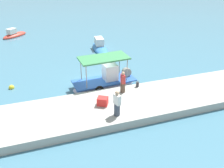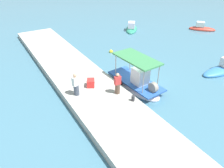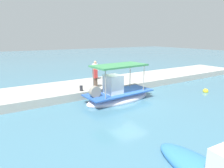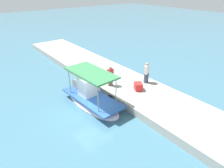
{
  "view_description": "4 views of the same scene",
  "coord_description": "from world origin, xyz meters",
  "px_view_note": "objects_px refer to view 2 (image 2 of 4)",
  "views": [
    {
      "loc": [
        -4.44,
        -17.52,
        9.67
      ],
      "look_at": [
        0.55,
        -2.45,
        1.28
      ],
      "focal_mm": 38.02,
      "sensor_mm": 36.0,
      "label": 1
    },
    {
      "loc": [
        12.71,
        -10.16,
        9.65
      ],
      "look_at": [
        0.63,
        -2.78,
        1.07
      ],
      "focal_mm": 34.22,
      "sensor_mm": 36.0,
      "label": 2
    },
    {
      "loc": [
        8.44,
        11.29,
        4.66
      ],
      "look_at": [
        0.22,
        -1.88,
        0.9
      ],
      "focal_mm": 31.57,
      "sensor_mm": 36.0,
      "label": 3
    },
    {
      "loc": [
        -10.67,
        6.44,
        8.29
      ],
      "look_at": [
        0.95,
        -2.6,
        0.9
      ],
      "focal_mm": 32.62,
      "sensor_mm": 36.0,
      "label": 4
    }
  ],
  "objects_px": {
    "cargo_crate": "(91,83)",
    "marker_buoy": "(111,52)",
    "moored_boat_near": "(131,28)",
    "mooring_bollard": "(133,98)",
    "fisherman_near_bollard": "(76,85)",
    "fisherman_by_crate": "(117,84)",
    "moored_boat_mid": "(202,28)",
    "moored_boat_far": "(224,69)",
    "main_fishing_boat": "(136,82)"
  },
  "relations": [
    {
      "from": "cargo_crate",
      "to": "moored_boat_near",
      "type": "relative_size",
      "value": 0.16
    },
    {
      "from": "fisherman_near_bollard",
      "to": "moored_boat_far",
      "type": "relative_size",
      "value": 0.34
    },
    {
      "from": "main_fishing_boat",
      "to": "cargo_crate",
      "type": "xyz_separation_m",
      "value": [
        -1.27,
        -3.58,
        0.42
      ]
    },
    {
      "from": "mooring_bollard",
      "to": "marker_buoy",
      "type": "distance_m",
      "value": 10.57
    },
    {
      "from": "fisherman_by_crate",
      "to": "marker_buoy",
      "type": "relative_size",
      "value": 3.84
    },
    {
      "from": "cargo_crate",
      "to": "moored_boat_near",
      "type": "bearing_deg",
      "value": 133.39
    },
    {
      "from": "fisherman_near_bollard",
      "to": "cargo_crate",
      "type": "distance_m",
      "value": 1.64
    },
    {
      "from": "main_fishing_boat",
      "to": "moored_boat_near",
      "type": "xyz_separation_m",
      "value": [
        -13.42,
        9.27,
        -0.24
      ]
    },
    {
      "from": "main_fishing_boat",
      "to": "fisherman_near_bollard",
      "type": "xyz_separation_m",
      "value": [
        -0.72,
        -5.04,
        0.94
      ]
    },
    {
      "from": "fisherman_near_bollard",
      "to": "moored_boat_near",
      "type": "relative_size",
      "value": 0.4
    },
    {
      "from": "fisherman_by_crate",
      "to": "mooring_bollard",
      "type": "xyz_separation_m",
      "value": [
        1.42,
        0.43,
        -0.57
      ]
    },
    {
      "from": "main_fishing_boat",
      "to": "fisherman_by_crate",
      "type": "xyz_separation_m",
      "value": [
        0.7,
        -2.31,
        0.91
      ]
    },
    {
      "from": "fisherman_by_crate",
      "to": "marker_buoy",
      "type": "distance_m",
      "value": 9.52
    },
    {
      "from": "mooring_bollard",
      "to": "moored_boat_mid",
      "type": "relative_size",
      "value": 0.11
    },
    {
      "from": "mooring_bollard",
      "to": "moored_boat_far",
      "type": "bearing_deg",
      "value": 90.17
    },
    {
      "from": "cargo_crate",
      "to": "moored_boat_mid",
      "type": "xyz_separation_m",
      "value": [
        -6.59,
        21.79,
        -0.67
      ]
    },
    {
      "from": "fisherman_by_crate",
      "to": "mooring_bollard",
      "type": "height_order",
      "value": "fisherman_by_crate"
    },
    {
      "from": "main_fishing_boat",
      "to": "mooring_bollard",
      "type": "bearing_deg",
      "value": -41.56
    },
    {
      "from": "cargo_crate",
      "to": "marker_buoy",
      "type": "bearing_deg",
      "value": 137.84
    },
    {
      "from": "moored_boat_near",
      "to": "moored_boat_far",
      "type": "height_order",
      "value": "moored_boat_far"
    },
    {
      "from": "moored_boat_mid",
      "to": "moored_boat_far",
      "type": "xyz_separation_m",
      "value": [
        9.96,
        -9.12,
        0.03
      ]
    },
    {
      "from": "cargo_crate",
      "to": "marker_buoy",
      "type": "distance_m",
      "value": 8.59
    },
    {
      "from": "moored_boat_near",
      "to": "moored_boat_far",
      "type": "bearing_deg",
      "value": -0.66
    },
    {
      "from": "fisherman_near_bollard",
      "to": "moored_boat_far",
      "type": "bearing_deg",
      "value": 78.72
    },
    {
      "from": "fisherman_by_crate",
      "to": "moored_boat_near",
      "type": "bearing_deg",
      "value": 140.65
    },
    {
      "from": "main_fishing_boat",
      "to": "fisherman_by_crate",
      "type": "height_order",
      "value": "main_fishing_boat"
    },
    {
      "from": "main_fishing_boat",
      "to": "moored_boat_near",
      "type": "height_order",
      "value": "main_fishing_boat"
    },
    {
      "from": "moored_boat_far",
      "to": "marker_buoy",
      "type": "bearing_deg",
      "value": -144.46
    },
    {
      "from": "moored_boat_near",
      "to": "mooring_bollard",
      "type": "bearing_deg",
      "value": -35.65
    },
    {
      "from": "cargo_crate",
      "to": "marker_buoy",
      "type": "height_order",
      "value": "cargo_crate"
    },
    {
      "from": "fisherman_near_bollard",
      "to": "marker_buoy",
      "type": "bearing_deg",
      "value": 133.73
    },
    {
      "from": "moored_boat_far",
      "to": "moored_boat_near",
      "type": "bearing_deg",
      "value": 179.34
    },
    {
      "from": "cargo_crate",
      "to": "moored_boat_mid",
      "type": "bearing_deg",
      "value": 106.83
    },
    {
      "from": "mooring_bollard",
      "to": "marker_buoy",
      "type": "relative_size",
      "value": 0.93
    },
    {
      "from": "fisherman_by_crate",
      "to": "moored_boat_far",
      "type": "xyz_separation_m",
      "value": [
        1.39,
        11.4,
        -1.12
      ]
    },
    {
      "from": "marker_buoy",
      "to": "moored_boat_far",
      "type": "distance_m",
      "value": 11.93
    },
    {
      "from": "moored_boat_near",
      "to": "fisherman_by_crate",
      "type": "bearing_deg",
      "value": -39.35
    },
    {
      "from": "main_fishing_boat",
      "to": "moored_boat_far",
      "type": "height_order",
      "value": "main_fishing_boat"
    },
    {
      "from": "mooring_bollard",
      "to": "moored_boat_mid",
      "type": "bearing_deg",
      "value": 116.43
    },
    {
      "from": "mooring_bollard",
      "to": "cargo_crate",
      "type": "xyz_separation_m",
      "value": [
        -3.4,
        -1.7,
        0.08
      ]
    },
    {
      "from": "fisherman_near_bollard",
      "to": "moored_boat_mid",
      "type": "xyz_separation_m",
      "value": [
        -7.14,
        23.25,
        -1.19
      ]
    },
    {
      "from": "fisherman_near_bollard",
      "to": "fisherman_by_crate",
      "type": "distance_m",
      "value": 3.08
    },
    {
      "from": "moored_boat_near",
      "to": "moored_boat_mid",
      "type": "height_order",
      "value": "moored_boat_near"
    },
    {
      "from": "marker_buoy",
      "to": "moored_boat_near",
      "type": "xyz_separation_m",
      "value": [
        -5.81,
        7.11,
        0.14
      ]
    },
    {
      "from": "marker_buoy",
      "to": "cargo_crate",
      "type": "bearing_deg",
      "value": -42.16
    },
    {
      "from": "fisherman_near_bollard",
      "to": "cargo_crate",
      "type": "bearing_deg",
      "value": 110.56
    },
    {
      "from": "marker_buoy",
      "to": "moored_boat_mid",
      "type": "relative_size",
      "value": 0.12
    },
    {
      "from": "fisherman_by_crate",
      "to": "moored_boat_mid",
      "type": "relative_size",
      "value": 0.46
    },
    {
      "from": "cargo_crate",
      "to": "marker_buoy",
      "type": "xyz_separation_m",
      "value": [
        -6.34,
        5.74,
        -0.8
      ]
    },
    {
      "from": "main_fishing_boat",
      "to": "fisherman_near_bollard",
      "type": "bearing_deg",
      "value": -98.15
    }
  ]
}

